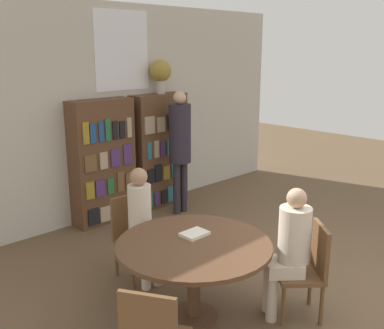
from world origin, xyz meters
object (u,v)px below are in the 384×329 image
Objects in this scene: chair_left_side at (134,233)px; seated_reader_left at (142,220)px; bookshelf_right at (159,151)px; seated_reader_right at (290,245)px; bookshelf_left at (103,162)px; chair_far_side at (308,266)px; reading_table at (194,253)px; librarian_standing at (180,139)px; flower_vase at (161,72)px.

seated_reader_left is at bearing 90.00° from chair_left_side.
bookshelf_right reaches higher than seated_reader_right.
bookshelf_left is 1.96× the size of chair_far_side.
bookshelf_left is 1.96× the size of chair_left_side.
bookshelf_left reaches higher than chair_left_side.
bookshelf_left reaches higher than reading_table.
chair_left_side is (0.10, 1.02, -0.15)m from reading_table.
bookshelf_right is at bearing 24.44° from chair_far_side.
seated_reader_left is at bearing -143.28° from librarian_standing.
seated_reader_right is at bearing -112.86° from librarian_standing.
chair_left_side is (-1.68, -1.56, -0.37)m from bookshelf_right.
flower_vase is 0.28× the size of librarian_standing.
chair_left_side is at bearing 84.30° from reading_table.
chair_left_side is (-1.74, -1.57, -1.55)m from flower_vase.
reading_table is 1.04m from chair_left_side.
chair_far_side is at bearing -108.15° from flower_vase.
seated_reader_left is at bearing -111.24° from bookshelf_left.
bookshelf_left reaches higher than chair_far_side.
bookshelf_right is (1.02, 0.00, 0.00)m from bookshelf_left.
bookshelf_left is at bearing 73.57° from reading_table.
librarian_standing is (-0.03, -0.50, 0.26)m from bookshelf_right.
chair_far_side is 3.00m from librarian_standing.
flower_vase is at bearing 80.05° from librarian_standing.
bookshelf_left is 2.70m from reading_table.
bookshelf_right reaches higher than chair_left_side.
seated_reader_left is (-1.75, -1.75, -1.35)m from flower_vase.
librarian_standing is at bearing -26.91° from bookshelf_left.
bookshelf_left is at bearing 41.78° from chair_far_side.
seated_reader_right is at bearing -92.32° from bookshelf_left.
flower_vase is at bearing -132.25° from chair_left_side.
seated_reader_right reaches higher than chair_far_side.
chair_left_side is 0.72× the size of seated_reader_left.
flower_vase is at bearing 54.60° from reading_table.
chair_far_side is (-1.02, -3.27, -0.37)m from bookshelf_right.
flower_vase is 1.06m from librarian_standing.
bookshelf_right is 2.32m from chair_left_side.
seated_reader_left is 2.12m from librarian_standing.
seated_reader_left is at bearing -135.09° from flower_vase.
flower_vase is 2.82m from seated_reader_left.
flower_vase is at bearing 0.25° from bookshelf_left.
seated_reader_right is at bearing 90.00° from chair_far_side.
bookshelf_right is 2.44m from seated_reader_left.
flower_vase reaches higher than librarian_standing.
seated_reader_left is 1.51m from seated_reader_right.
seated_reader_right is (-0.13, 0.12, 0.21)m from chair_far_side.
librarian_standing is (1.65, 1.06, 0.63)m from chair_left_side.
reading_table is 0.84m from seated_reader_left.
bookshelf_left is 1.88m from seated_reader_left.
librarian_standing is at bearing 22.12° from chair_far_side.
reading_table is 1.57× the size of chair_far_side.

